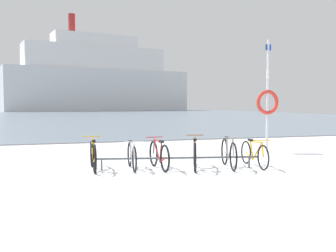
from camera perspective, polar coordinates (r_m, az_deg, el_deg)
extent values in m
cube|color=silver|center=(6.39, 4.33, -12.19)|extent=(80.00, 22.00, 0.08)
cube|color=slate|center=(71.78, -15.47, 1.83)|extent=(80.00, 110.00, 0.08)
cube|color=#47474C|center=(16.96, -9.50, -2.44)|extent=(80.00, 0.50, 0.05)
cylinder|color=#4C5156|center=(9.96, 1.31, -4.69)|extent=(4.15, 0.88, 0.05)
cylinder|color=#4C5156|center=(9.93, -9.69, -5.58)|extent=(0.04, 0.04, 0.28)
cylinder|color=#4C5156|center=(10.39, 11.80, -5.21)|extent=(0.04, 0.04, 0.28)
torus|color=black|center=(10.44, -11.09, -3.98)|extent=(0.09, 0.71, 0.71)
torus|color=black|center=(9.43, -10.69, -4.75)|extent=(0.09, 0.71, 0.71)
cylinder|color=gold|center=(10.10, -10.98, -3.51)|extent=(0.06, 0.53, 0.59)
cylinder|color=gold|center=(9.77, -10.85, -3.88)|extent=(0.04, 0.19, 0.53)
cylinder|color=gold|center=(9.99, -10.96, -2.08)|extent=(0.07, 0.66, 0.08)
cylinder|color=gold|center=(9.66, -10.78, -5.04)|extent=(0.06, 0.44, 0.19)
cylinder|color=gold|center=(10.38, -11.09, -2.89)|extent=(0.04, 0.11, 0.41)
cube|color=black|center=(9.66, -10.84, -2.17)|extent=(0.09, 0.20, 0.05)
cylinder|color=gold|center=(10.31, -11.09, -1.50)|extent=(0.46, 0.04, 0.02)
torus|color=black|center=(9.42, -4.93, -4.92)|extent=(0.09, 0.64, 0.64)
torus|color=black|center=(10.37, -5.66, -4.17)|extent=(0.09, 0.64, 0.64)
cylinder|color=silver|center=(9.71, -5.19, -3.99)|extent=(0.08, 0.51, 0.54)
cylinder|color=silver|center=(10.02, -5.42, -3.89)|extent=(0.05, 0.18, 0.48)
cylinder|color=silver|center=(9.76, -5.25, -2.56)|extent=(0.09, 0.63, 0.08)
cylinder|color=silver|center=(10.18, -5.51, -4.72)|extent=(0.07, 0.42, 0.18)
cylinder|color=silver|center=(9.43, -4.97, -3.77)|extent=(0.04, 0.11, 0.38)
cube|color=black|center=(10.06, -5.49, -2.28)|extent=(0.10, 0.21, 0.05)
cylinder|color=silver|center=(9.44, -5.01, -2.31)|extent=(0.46, 0.06, 0.02)
torus|color=black|center=(10.35, -2.13, -4.06)|extent=(0.07, 0.68, 0.68)
torus|color=black|center=(9.44, -0.46, -4.77)|extent=(0.07, 0.68, 0.68)
cylinder|color=#B22D2D|center=(10.04, -1.62, -3.59)|extent=(0.05, 0.51, 0.57)
cylinder|color=#B22D2D|center=(9.74, -1.08, -3.94)|extent=(0.04, 0.18, 0.51)
cylinder|color=#B22D2D|center=(9.94, -1.50, -2.20)|extent=(0.05, 0.63, 0.08)
cylinder|color=#B22D2D|center=(9.64, -0.84, -5.06)|extent=(0.05, 0.42, 0.19)
cylinder|color=#B22D2D|center=(10.29, -2.08, -2.99)|extent=(0.04, 0.11, 0.40)
cube|color=black|center=(9.64, -0.96, -2.28)|extent=(0.08, 0.20, 0.05)
cylinder|color=#B22D2D|center=(10.23, -2.02, -1.63)|extent=(0.46, 0.04, 0.02)
torus|color=black|center=(10.46, 3.91, -3.86)|extent=(0.30, 0.70, 0.72)
torus|color=black|center=(9.45, 3.99, -4.63)|extent=(0.30, 0.70, 0.72)
cylinder|color=brown|center=(10.11, 3.94, -3.38)|extent=(0.22, 0.51, 0.61)
cylinder|color=brown|center=(9.79, 3.96, -3.75)|extent=(0.10, 0.19, 0.54)
cylinder|color=brown|center=(10.01, 3.95, -1.91)|extent=(0.27, 0.63, 0.09)
cylinder|color=brown|center=(9.67, 3.97, -4.93)|extent=(0.19, 0.43, 0.20)
cylinder|color=brown|center=(10.39, 3.92, -2.74)|extent=(0.07, 0.12, 0.43)
cube|color=black|center=(9.68, 3.97, -2.00)|extent=(0.14, 0.22, 0.05)
cylinder|color=brown|center=(10.33, 3.92, -1.33)|extent=(0.44, 0.18, 0.02)
torus|color=black|center=(9.72, 9.55, -4.48)|extent=(0.21, 0.71, 0.72)
torus|color=black|center=(10.72, 8.27, -3.74)|extent=(0.21, 0.71, 0.72)
cylinder|color=gray|center=(10.03, 9.11, -3.48)|extent=(0.16, 0.54, 0.61)
cylinder|color=gray|center=(10.36, 8.69, -3.41)|extent=(0.08, 0.19, 0.54)
cylinder|color=gray|center=(10.08, 9.03, -1.93)|extent=(0.19, 0.67, 0.09)
cylinder|color=gray|center=(10.52, 8.52, -4.32)|extent=(0.14, 0.45, 0.19)
cylinder|color=gray|center=(9.73, 9.51, -3.22)|extent=(0.06, 0.12, 0.43)
cube|color=black|center=(10.40, 8.62, -1.69)|extent=(0.12, 0.21, 0.05)
cylinder|color=gray|center=(9.74, 9.47, -1.67)|extent=(0.45, 0.13, 0.02)
torus|color=black|center=(10.02, 13.77, -4.52)|extent=(0.10, 0.64, 0.64)
torus|color=black|center=(11.00, 11.34, -3.79)|extent=(0.10, 0.64, 0.64)
cylinder|color=gold|center=(10.32, 12.94, -3.63)|extent=(0.09, 0.57, 0.54)
cylinder|color=gold|center=(10.64, 12.15, -3.54)|extent=(0.05, 0.20, 0.48)
cylinder|color=gold|center=(10.37, 12.77, -2.28)|extent=(0.10, 0.71, 0.08)
cylinder|color=gold|center=(10.80, 11.81, -4.32)|extent=(0.08, 0.47, 0.18)
cylinder|color=gold|center=(10.03, 13.68, -3.43)|extent=(0.05, 0.12, 0.38)
cube|color=black|center=(10.69, 11.99, -2.02)|extent=(0.10, 0.21, 0.05)
cylinder|color=gold|center=(10.04, 13.60, -2.06)|extent=(0.46, 0.07, 0.02)
cylinder|color=silver|center=(13.61, 14.36, 4.19)|extent=(0.08, 0.08, 3.80)
cylinder|color=white|center=(13.64, 14.41, 7.38)|extent=(0.09, 0.09, 0.30)
torus|color=red|center=(13.61, 14.35, 3.39)|extent=(0.84, 0.13, 0.84)
cube|color=navy|center=(13.74, 14.46, 11.08)|extent=(0.20, 0.03, 0.20)
cube|color=silver|center=(91.94, -9.96, 5.17)|extent=(42.98, 16.25, 9.44)
cube|color=white|center=(92.15, -10.64, 9.72)|extent=(32.40, 13.00, 5.19)
cube|color=white|center=(92.67, -10.66, 12.13)|extent=(19.74, 9.35, 2.64)
cylinder|color=#A52626|center=(91.82, -13.92, 14.36)|extent=(1.50, 1.50, 4.25)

